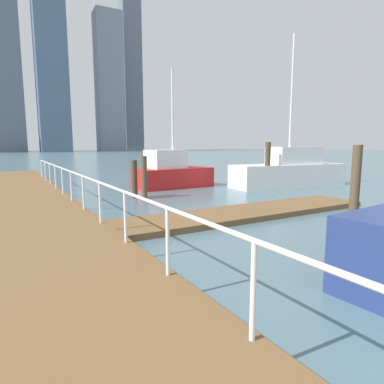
# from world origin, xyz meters

# --- Properties ---
(ground_plane) EXTENTS (300.00, 300.00, 0.00)m
(ground_plane) POSITION_xyz_m (0.00, 20.00, 0.00)
(ground_plane) COLOR slate
(floating_dock) EXTENTS (10.29, 2.00, 0.18)m
(floating_dock) POSITION_xyz_m (1.65, 10.26, 0.09)
(floating_dock) COLOR brown
(floating_dock) RESTS_ON ground_plane
(boardwalk_railing) EXTENTS (0.06, 27.29, 1.08)m
(boardwalk_railing) POSITION_xyz_m (-3.15, 10.01, 1.26)
(boardwalk_railing) COLOR white
(boardwalk_railing) RESTS_ON boardwalk
(dock_piling_0) EXTENTS (0.28, 0.28, 2.54)m
(dock_piling_0) POSITION_xyz_m (6.96, 14.67, 1.27)
(dock_piling_0) COLOR #473826
(dock_piling_0) RESTS_ON ground_plane
(dock_piling_2) EXTENTS (0.26, 0.26, 1.72)m
(dock_piling_2) POSITION_xyz_m (-0.14, 15.64, 0.86)
(dock_piling_2) COLOR #473826
(dock_piling_2) RESTS_ON ground_plane
(dock_piling_3) EXTENTS (0.25, 0.25, 2.39)m
(dock_piling_3) POSITION_xyz_m (3.12, 7.19, 1.19)
(dock_piling_3) COLOR brown
(dock_piling_3) RESTS_ON ground_plane
(dock_piling_4) EXTENTS (0.25, 0.25, 1.90)m
(dock_piling_4) POSITION_xyz_m (0.17, 15.23, 0.95)
(dock_piling_4) COLOR brown
(dock_piling_4) RESTS_ON ground_plane
(dock_piling_5) EXTENTS (0.30, 0.30, 1.60)m
(dock_piling_5) POSITION_xyz_m (9.53, 15.74, 0.80)
(dock_piling_5) COLOR brown
(dock_piling_5) RESTS_ON ground_plane
(moored_boat_1) EXTENTS (4.44, 2.32, 6.50)m
(moored_boat_1) POSITION_xyz_m (3.03, 18.26, 0.83)
(moored_boat_1) COLOR red
(moored_boat_1) RESTS_ON ground_plane
(moored_boat_2) EXTENTS (7.13, 2.69, 8.39)m
(moored_boat_2) POSITION_xyz_m (9.10, 15.11, 0.90)
(moored_boat_2) COLOR white
(moored_boat_2) RESTS_ON ground_plane
(skyline_tower_2) EXTENTS (10.75, 13.80, 74.86)m
(skyline_tower_2) POSITION_xyz_m (-2.47, 133.23, 37.43)
(skyline_tower_2) COLOR slate
(skyline_tower_2) RESTS_ON ground_plane
(skyline_tower_3) EXTENTS (9.95, 11.18, 82.72)m
(skyline_tower_3) POSITION_xyz_m (11.45, 123.66, 41.36)
(skyline_tower_3) COLOR slate
(skyline_tower_3) RESTS_ON ground_plane
(skyline_tower_4) EXTENTS (10.23, 7.90, 52.74)m
(skyline_tower_4) POSITION_xyz_m (33.43, 131.62, 26.37)
(skyline_tower_4) COLOR gray
(skyline_tower_4) RESTS_ON ground_plane
(skyline_tower_5) EXTENTS (8.41, 7.69, 70.32)m
(skyline_tower_5) POSITION_xyz_m (47.73, 145.70, 35.16)
(skyline_tower_5) COLOR slate
(skyline_tower_5) RESTS_ON ground_plane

